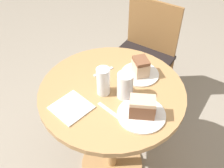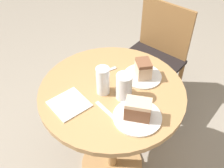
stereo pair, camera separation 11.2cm
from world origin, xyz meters
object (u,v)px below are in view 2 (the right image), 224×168
at_px(plate_far, 142,76).
at_px(cake_slice_far, 143,69).
at_px(plate_near, 137,117).
at_px(cake_slice_near, 138,109).
at_px(glass_water, 103,82).
at_px(chair, 153,58).
at_px(glass_lemonade, 124,88).

bearing_deg(plate_far, cake_slice_far, 90.00).
relative_size(plate_near, plate_far, 1.10).
bearing_deg(plate_near, cake_slice_near, -90.00).
distance_m(plate_near, glass_water, 0.25).
relative_size(plate_near, glass_water, 1.50).
xyz_separation_m(plate_near, plate_far, (-0.12, 0.27, 0.00)).
height_order(chair, cake_slice_near, chair).
distance_m(plate_far, cake_slice_near, 0.30).
distance_m(glass_lemonade, glass_water, 0.11).
xyz_separation_m(plate_far, cake_slice_far, (0.00, 0.00, 0.05)).
xyz_separation_m(glass_lemonade, glass_water, (-0.11, -0.03, 0.01)).
relative_size(chair, glass_lemonade, 6.02).
distance_m(chair, cake_slice_near, 0.94).
relative_size(cake_slice_near, glass_lemonade, 0.98).
bearing_deg(plate_near, glass_lemonade, 147.70).
bearing_deg(cake_slice_far, chair, 109.22).
bearing_deg(plate_far, chair, 109.22).
bearing_deg(plate_near, cake_slice_far, 114.75).
relative_size(plate_near, cake_slice_near, 1.66).
relative_size(glass_lemonade, glass_water, 0.92).
bearing_deg(glass_lemonade, plate_far, 89.26).
distance_m(plate_near, glass_lemonade, 0.16).
relative_size(cake_slice_far, glass_water, 0.76).
bearing_deg(cake_slice_far, glass_lemonade, -90.74).
xyz_separation_m(chair, cake_slice_near, (0.31, -0.81, 0.34)).
bearing_deg(plate_far, cake_slice_near, -65.25).
bearing_deg(plate_near, chair, 111.10).
height_order(plate_near, glass_lemonade, glass_lemonade).
height_order(chair, glass_water, glass_water).
bearing_deg(cake_slice_near, plate_far, 114.75).
height_order(cake_slice_far, glass_water, glass_water).
bearing_deg(chair, plate_near, -63.67).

